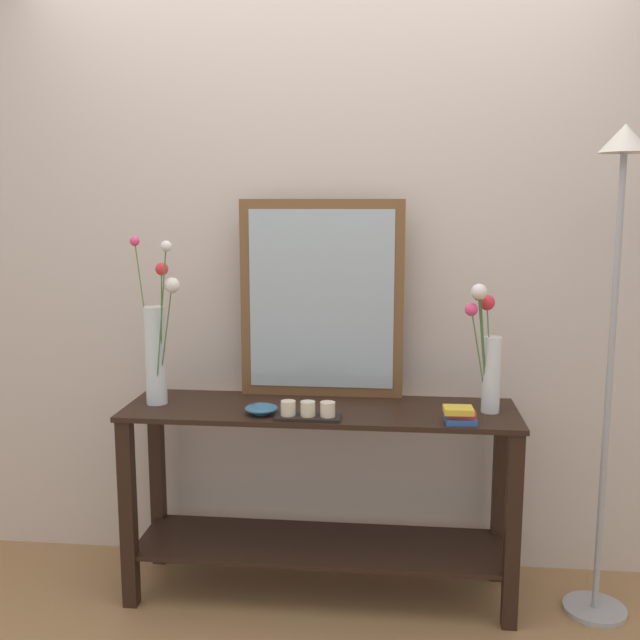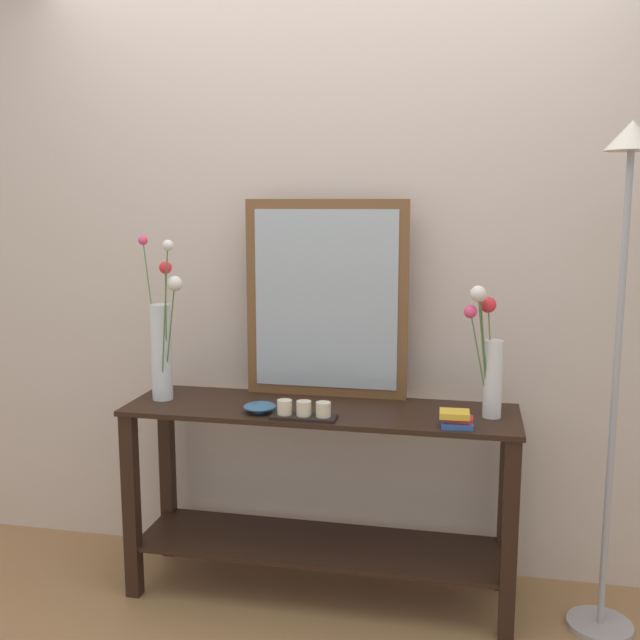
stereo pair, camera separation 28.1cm
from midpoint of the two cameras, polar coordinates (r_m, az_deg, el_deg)
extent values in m
cube|color=#997047|center=(3.19, -2.69, -20.60)|extent=(7.00, 6.00, 0.02)
cube|color=beige|center=(3.11, -1.94, 5.04)|extent=(6.40, 0.08, 2.70)
cube|color=black|center=(2.88, -2.81, -7.08)|extent=(1.54, 0.43, 0.02)
cube|color=black|center=(3.09, -2.72, -17.17)|extent=(1.48, 0.39, 0.02)
cube|color=black|center=(3.05, -17.41, -14.33)|extent=(0.06, 0.06, 0.76)
cube|color=black|center=(2.84, 12.00, -15.93)|extent=(0.06, 0.06, 0.76)
cube|color=black|center=(3.36, -14.97, -12.02)|extent=(0.06, 0.06, 0.76)
cube|color=black|center=(3.16, 11.32, -13.21)|extent=(0.06, 0.06, 0.76)
cube|color=brown|center=(2.98, -2.57, 1.61)|extent=(0.67, 0.03, 0.81)
cube|color=#9EADB7|center=(2.97, -2.61, 1.58)|extent=(0.59, 0.00, 0.73)
cylinder|color=silver|center=(3.00, -15.37, -2.72)|extent=(0.08, 0.08, 0.39)
cylinder|color=#4C753D|center=(2.93, -14.72, -1.81)|extent=(0.10, 0.10, 0.47)
sphere|color=silver|center=(2.84, -14.28, 2.63)|extent=(0.06, 0.06, 0.06)
cylinder|color=#4C753D|center=(3.02, -16.07, -0.04)|extent=(0.08, 0.04, 0.63)
sphere|color=#EA4275|center=(3.01, -16.90, 5.91)|extent=(0.04, 0.04, 0.04)
cylinder|color=#4C753D|center=(2.94, -14.98, -1.18)|extent=(0.06, 0.09, 0.53)
sphere|color=red|center=(2.86, -15.03, 3.86)|extent=(0.05, 0.05, 0.05)
cylinder|color=#4C753D|center=(2.88, -15.07, -0.48)|extent=(0.11, 0.13, 0.62)
sphere|color=silver|center=(2.78, -14.79, 5.58)|extent=(0.04, 0.04, 0.04)
cylinder|color=silver|center=(2.83, 10.49, -4.26)|extent=(0.07, 0.07, 0.29)
cylinder|color=#4C753D|center=(2.78, 9.89, -2.47)|extent=(0.05, 0.06, 0.45)
sphere|color=silver|center=(2.72, 9.58, 2.02)|extent=(0.04, 0.04, 0.04)
cylinder|color=#4C753D|center=(2.77, 9.80, -2.40)|extent=(0.06, 0.08, 0.46)
sphere|color=silver|center=(2.69, 9.43, 2.18)|extent=(0.06, 0.06, 0.06)
cylinder|color=#4C753D|center=(2.81, 10.34, -2.75)|extent=(0.04, 0.01, 0.41)
sphere|color=red|center=(2.77, 10.11, 1.34)|extent=(0.06, 0.06, 0.06)
cylinder|color=#4C753D|center=(2.78, 9.54, -3.05)|extent=(0.08, 0.08, 0.39)
sphere|color=#EA4275|center=(2.71, 8.86, 0.80)|extent=(0.05, 0.05, 0.05)
cylinder|color=#4C753D|center=(2.82, 9.82, -2.44)|extent=(0.05, 0.02, 0.43)
sphere|color=orange|center=(2.79, 9.49, 1.94)|extent=(0.05, 0.05, 0.05)
cube|color=black|center=(2.74, -3.91, -7.64)|extent=(0.24, 0.09, 0.01)
cylinder|color=beige|center=(2.74, -5.45, -6.90)|extent=(0.06, 0.06, 0.05)
cylinder|color=beige|center=(2.73, -3.92, -6.96)|extent=(0.06, 0.06, 0.05)
cylinder|color=beige|center=(2.72, -2.37, -7.02)|extent=(0.06, 0.06, 0.05)
cylinder|color=#2D5B84|center=(2.81, -7.48, -7.27)|extent=(0.05, 0.05, 0.01)
ellipsoid|color=#2D5B84|center=(2.81, -7.49, -6.89)|extent=(0.13, 0.13, 0.03)
cube|color=#2D519E|center=(2.71, 8.00, -7.81)|extent=(0.12, 0.09, 0.02)
cube|color=#C63338|center=(2.71, 8.08, -7.38)|extent=(0.11, 0.07, 0.02)
cube|color=gold|center=(2.70, 7.82, -7.03)|extent=(0.11, 0.09, 0.02)
cylinder|color=#9E9EA3|center=(3.19, 18.16, -20.70)|extent=(0.24, 0.24, 0.02)
cylinder|color=#9E9EA3|center=(2.86, 19.04, -5.31)|extent=(0.02, 0.02, 1.73)
cone|color=beige|center=(2.79, 20.04, 13.21)|extent=(0.18, 0.18, 0.10)
camera|label=1|loc=(0.14, -92.86, -0.46)|focal=40.99mm
camera|label=2|loc=(0.14, 87.14, 0.46)|focal=40.99mm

